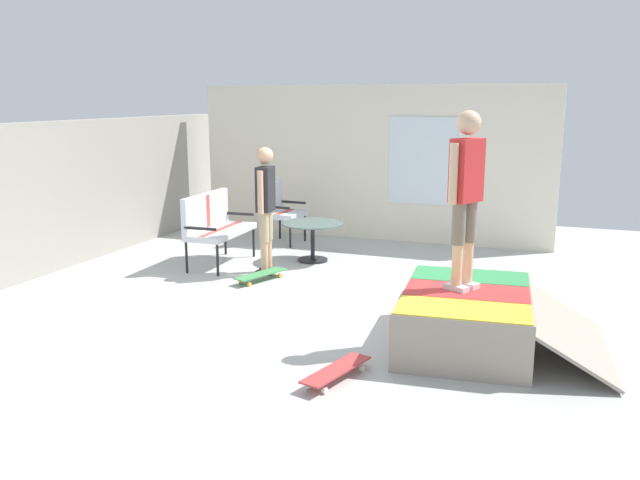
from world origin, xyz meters
TOP-DOWN VIEW (x-y plane):
  - ground_plane at (0.00, 0.00)m, footprint 12.00×12.00m
  - back_wall_cinderblock at (0.00, 4.00)m, footprint 9.00×0.20m
  - house_facade at (3.80, 0.49)m, footprint 0.23×6.00m
  - skate_ramp at (-0.73, -1.82)m, footprint 1.89×2.06m
  - patio_bench at (1.25, 2.07)m, footprint 1.27×0.59m
  - patio_chair_near_house at (2.90, 1.79)m, footprint 0.66×0.59m
  - patio_table at (1.91, 0.81)m, footprint 0.90×0.90m
  - person_watching at (1.05, 1.16)m, footprint 0.48×0.27m
  - person_skater at (-0.68, -1.73)m, footprint 0.43×0.34m
  - skateboard_by_bench at (0.65, 1.06)m, footprint 0.82×0.47m
  - skateboard_spare at (-1.96, -0.89)m, footprint 0.82×0.41m

SIDE VIEW (x-z plane):
  - ground_plane at x=0.00m, z-range -0.10..0.00m
  - skateboard_by_bench at x=0.65m, z-range 0.03..0.14m
  - skateboard_spare at x=-1.96m, z-range 0.03..0.14m
  - skate_ramp at x=-0.73m, z-range 0.00..0.55m
  - patio_table at x=1.91m, z-range 0.12..0.69m
  - patio_chair_near_house at x=2.90m, z-range 0.10..1.12m
  - patio_bench at x=1.25m, z-range 0.11..1.13m
  - person_watching at x=1.05m, z-range 0.15..1.86m
  - back_wall_cinderblock at x=0.00m, z-range 0.00..2.04m
  - house_facade at x=3.80m, z-range 0.00..2.56m
  - person_skater at x=-0.68m, z-range 0.69..2.38m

